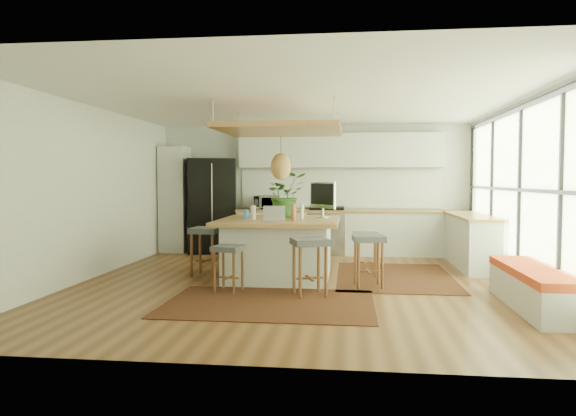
# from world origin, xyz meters

# --- Properties ---
(floor) EXTENTS (7.00, 7.00, 0.00)m
(floor) POSITION_xyz_m (0.00, 0.00, 0.00)
(floor) COLOR #4E2E16
(floor) RESTS_ON ground
(ceiling) EXTENTS (7.00, 7.00, 0.00)m
(ceiling) POSITION_xyz_m (0.00, 0.00, 2.70)
(ceiling) COLOR white
(ceiling) RESTS_ON ground
(wall_back) EXTENTS (6.50, 0.00, 6.50)m
(wall_back) POSITION_xyz_m (0.00, 3.50, 1.35)
(wall_back) COLOR beige
(wall_back) RESTS_ON ground
(wall_front) EXTENTS (6.50, 0.00, 6.50)m
(wall_front) POSITION_xyz_m (0.00, -3.50, 1.35)
(wall_front) COLOR beige
(wall_front) RESTS_ON ground
(wall_left) EXTENTS (0.00, 7.00, 7.00)m
(wall_left) POSITION_xyz_m (-3.25, 0.00, 1.35)
(wall_left) COLOR beige
(wall_left) RESTS_ON ground
(wall_right) EXTENTS (0.00, 7.00, 7.00)m
(wall_right) POSITION_xyz_m (3.25, 0.00, 1.35)
(wall_right) COLOR beige
(wall_right) RESTS_ON ground
(window_wall) EXTENTS (0.10, 6.20, 2.60)m
(window_wall) POSITION_xyz_m (3.22, 0.00, 1.40)
(window_wall) COLOR black
(window_wall) RESTS_ON wall_right
(pantry) EXTENTS (0.55, 0.60, 2.25)m
(pantry) POSITION_xyz_m (-2.95, 3.18, 1.12)
(pantry) COLOR beige
(pantry) RESTS_ON floor
(back_counter_base) EXTENTS (4.20, 0.60, 0.88)m
(back_counter_base) POSITION_xyz_m (0.55, 3.18, 0.44)
(back_counter_base) COLOR beige
(back_counter_base) RESTS_ON floor
(back_counter_top) EXTENTS (4.24, 0.64, 0.05)m
(back_counter_top) POSITION_xyz_m (0.55, 3.18, 0.90)
(back_counter_top) COLOR olive
(back_counter_top) RESTS_ON back_counter_base
(backsplash) EXTENTS (4.20, 0.02, 0.80)m
(backsplash) POSITION_xyz_m (0.55, 3.48, 1.35)
(backsplash) COLOR white
(backsplash) RESTS_ON wall_back
(upper_cabinets) EXTENTS (4.20, 0.34, 0.70)m
(upper_cabinets) POSITION_xyz_m (0.55, 3.32, 2.15)
(upper_cabinets) COLOR beige
(upper_cabinets) RESTS_ON wall_back
(range) EXTENTS (0.76, 0.62, 1.00)m
(range) POSITION_xyz_m (0.30, 3.18, 0.50)
(range) COLOR #A5A5AA
(range) RESTS_ON floor
(right_counter_base) EXTENTS (0.60, 2.50, 0.88)m
(right_counter_base) POSITION_xyz_m (2.93, 2.00, 0.44)
(right_counter_base) COLOR beige
(right_counter_base) RESTS_ON floor
(right_counter_top) EXTENTS (0.64, 2.54, 0.05)m
(right_counter_top) POSITION_xyz_m (2.93, 2.00, 0.90)
(right_counter_top) COLOR olive
(right_counter_top) RESTS_ON right_counter_base
(window_bench) EXTENTS (0.52, 2.00, 0.50)m
(window_bench) POSITION_xyz_m (2.95, -1.20, 0.25)
(window_bench) COLOR beige
(window_bench) RESTS_ON floor
(ceiling_panel) EXTENTS (1.86, 1.86, 0.80)m
(ceiling_panel) POSITION_xyz_m (-0.30, 0.40, 2.05)
(ceiling_panel) COLOR olive
(ceiling_panel) RESTS_ON ceiling
(rug_near) EXTENTS (2.60, 1.80, 0.01)m
(rug_near) POSITION_xyz_m (-0.22, -1.30, 0.01)
(rug_near) COLOR black
(rug_near) RESTS_ON floor
(rug_right) EXTENTS (1.80, 2.60, 0.01)m
(rug_right) POSITION_xyz_m (1.48, 0.72, 0.01)
(rug_right) COLOR black
(rug_right) RESTS_ON floor
(fridge) EXTENTS (1.19, 1.05, 1.99)m
(fridge) POSITION_xyz_m (-2.17, 3.18, 0.93)
(fridge) COLOR black
(fridge) RESTS_ON floor
(island) EXTENTS (1.85, 1.85, 0.93)m
(island) POSITION_xyz_m (-0.33, 0.44, 0.47)
(island) COLOR olive
(island) RESTS_ON floor
(stool_near_left) EXTENTS (0.45, 0.45, 0.64)m
(stool_near_left) POSITION_xyz_m (-0.89, -0.68, 0.35)
(stool_near_left) COLOR #3E4045
(stool_near_left) RESTS_ON floor
(stool_near_right) EXTENTS (0.58, 0.58, 0.77)m
(stool_near_right) POSITION_xyz_m (0.24, -0.80, 0.35)
(stool_near_right) COLOR #3E4045
(stool_near_right) RESTS_ON floor
(stool_right_front) EXTENTS (0.49, 0.49, 0.75)m
(stool_right_front) POSITION_xyz_m (1.04, -0.14, 0.35)
(stool_right_front) COLOR #3E4045
(stool_right_front) RESTS_ON floor
(stool_right_back) EXTENTS (0.42, 0.42, 0.70)m
(stool_right_back) POSITION_xyz_m (1.03, 0.78, 0.35)
(stool_right_back) COLOR #3E4045
(stool_right_back) RESTS_ON floor
(stool_left_side) EXTENTS (0.51, 0.51, 0.78)m
(stool_left_side) POSITION_xyz_m (-1.53, 0.48, 0.35)
(stool_left_side) COLOR #3E4045
(stool_left_side) RESTS_ON floor
(laptop) EXTENTS (0.36, 0.38, 0.25)m
(laptop) POSITION_xyz_m (-0.35, -0.03, 1.05)
(laptop) COLOR #A5A5AA
(laptop) RESTS_ON island
(monitor) EXTENTS (0.59, 0.62, 0.59)m
(monitor) POSITION_xyz_m (0.33, 0.87, 1.19)
(monitor) COLOR #A5A5AA
(monitor) RESTS_ON island
(microwave) EXTENTS (0.55, 0.34, 0.35)m
(microwave) POSITION_xyz_m (-0.96, 3.12, 1.10)
(microwave) COLOR #A5A5AA
(microwave) RESTS_ON back_counter_top
(island_plant) EXTENTS (0.95, 0.97, 0.57)m
(island_plant) POSITION_xyz_m (-0.29, 0.93, 1.22)
(island_plant) COLOR #1E4C19
(island_plant) RESTS_ON island
(island_bowl) EXTENTS (0.25, 0.25, 0.05)m
(island_bowl) POSITION_xyz_m (-0.89, 0.73, 0.95)
(island_bowl) COLOR silver
(island_bowl) RESTS_ON island
(island_bottle_0) EXTENTS (0.07, 0.07, 0.19)m
(island_bottle_0) POSITION_xyz_m (-0.88, 0.54, 1.03)
(island_bottle_0) COLOR blue
(island_bottle_0) RESTS_ON island
(island_bottle_1) EXTENTS (0.07, 0.07, 0.19)m
(island_bottle_1) POSITION_xyz_m (-0.73, 0.29, 1.03)
(island_bottle_1) COLOR white
(island_bottle_1) RESTS_ON island
(island_bottle_2) EXTENTS (0.07, 0.07, 0.19)m
(island_bottle_2) POSITION_xyz_m (-0.08, 0.14, 1.03)
(island_bottle_2) COLOR #9A4B33
(island_bottle_2) RESTS_ON island
(island_bottle_3) EXTENTS (0.07, 0.07, 0.19)m
(island_bottle_3) POSITION_xyz_m (0.02, 0.49, 1.03)
(island_bottle_3) COLOR silver
(island_bottle_3) RESTS_ON island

